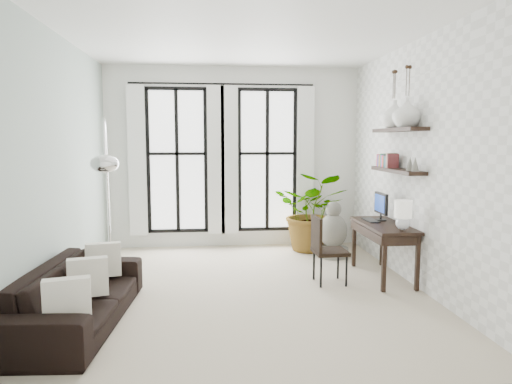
{
  "coord_description": "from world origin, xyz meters",
  "views": [
    {
      "loc": [
        -0.43,
        -5.68,
        1.91
      ],
      "look_at": [
        0.18,
        0.3,
        1.23
      ],
      "focal_mm": 32.0,
      "sensor_mm": 36.0,
      "label": 1
    }
  ],
  "objects": [
    {
      "name": "floor",
      "position": [
        0.0,
        0.0,
        0.0
      ],
      "size": [
        5.0,
        5.0,
        0.0
      ],
      "primitive_type": "plane",
      "color": "beige",
      "rests_on": "ground"
    },
    {
      "name": "ceiling",
      "position": [
        0.0,
        0.0,
        3.2
      ],
      "size": [
        5.0,
        5.0,
        0.0
      ],
      "primitive_type": "plane",
      "color": "white",
      "rests_on": "wall_back"
    },
    {
      "name": "wall_left",
      "position": [
        -2.25,
        0.0,
        1.6
      ],
      "size": [
        0.0,
        5.0,
        5.0
      ],
      "primitive_type": "plane",
      "rotation": [
        1.57,
        0.0,
        1.57
      ],
      "color": "#9BADA3",
      "rests_on": "floor"
    },
    {
      "name": "wall_right",
      "position": [
        2.25,
        0.0,
        1.6
      ],
      "size": [
        0.0,
        5.0,
        5.0
      ],
      "primitive_type": "plane",
      "rotation": [
        1.57,
        0.0,
        -1.57
      ],
      "color": "white",
      "rests_on": "floor"
    },
    {
      "name": "wall_back",
      "position": [
        0.0,
        2.5,
        1.6
      ],
      "size": [
        4.5,
        0.0,
        4.5
      ],
      "primitive_type": "plane",
      "rotation": [
        1.57,
        0.0,
        0.0
      ],
      "color": "white",
      "rests_on": "floor"
    },
    {
      "name": "windows",
      "position": [
        -0.2,
        2.43,
        1.56
      ],
      "size": [
        3.26,
        0.13,
        2.65
      ],
      "color": "white",
      "rests_on": "wall_back"
    },
    {
      "name": "wall_shelves",
      "position": [
        2.11,
        0.34,
        1.73
      ],
      "size": [
        0.25,
        1.3,
        0.6
      ],
      "color": "black",
      "rests_on": "wall_right"
    },
    {
      "name": "sofa",
      "position": [
        -1.8,
        -0.93,
        0.31
      ],
      "size": [
        1.0,
        2.21,
        0.63
      ],
      "primitive_type": "imported",
      "rotation": [
        0.0,
        0.0,
        1.5
      ],
      "color": "black",
      "rests_on": "floor"
    },
    {
      "name": "throw_pillows",
      "position": [
        -1.7,
        -0.93,
        0.5
      ],
      "size": [
        0.4,
        1.52,
        0.4
      ],
      "color": "white",
      "rests_on": "sofa"
    },
    {
      "name": "plant",
      "position": [
        1.34,
        1.98,
        0.69
      ],
      "size": [
        1.56,
        1.47,
        1.37
      ],
      "primitive_type": "imported",
      "rotation": [
        0.0,
        0.0,
        -0.41
      ],
      "color": "#2D7228",
      "rests_on": "floor"
    },
    {
      "name": "desk",
      "position": [
        1.95,
        0.25,
        0.72
      ],
      "size": [
        0.55,
        1.29,
        1.16
      ],
      "color": "black",
      "rests_on": "floor"
    },
    {
      "name": "desk_chair",
      "position": [
        1.07,
        0.14,
        0.52
      ],
      "size": [
        0.45,
        0.45,
        0.91
      ],
      "rotation": [
        0.0,
        0.0,
        0.04
      ],
      "color": "black",
      "rests_on": "floor"
    },
    {
      "name": "arc_lamp",
      "position": [
        -1.7,
        0.08,
        1.69
      ],
      "size": [
        0.71,
        2.25,
        2.17
      ],
      "color": "silver",
      "rests_on": "floor"
    },
    {
      "name": "buddha",
      "position": [
        1.57,
        1.51,
        0.39
      ],
      "size": [
        0.51,
        0.51,
        0.92
      ],
      "color": "gray",
      "rests_on": "floor"
    },
    {
      "name": "vase_a",
      "position": [
        2.11,
        0.05,
        2.27
      ],
      "size": [
        0.37,
        0.37,
        0.38
      ],
      "primitive_type": "imported",
      "color": "white",
      "rests_on": "shelf_upper"
    },
    {
      "name": "vase_b",
      "position": [
        2.11,
        0.45,
        2.27
      ],
      "size": [
        0.37,
        0.37,
        0.38
      ],
      "primitive_type": "imported",
      "color": "white",
      "rests_on": "shelf_upper"
    }
  ]
}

